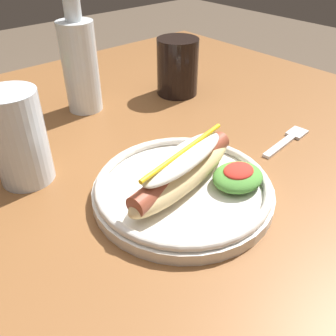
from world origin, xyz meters
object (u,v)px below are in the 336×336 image
Objects in this scene: soda_cup at (177,67)px; water_cup at (19,138)px; fork at (288,140)px; hot_dog_plate at (186,183)px; glass_bottle at (80,62)px.

water_cup reaches higher than soda_cup.
soda_cup is at bearing 85.67° from fork.
fork is at bearing -26.58° from water_cup.
fork is 0.27m from soda_cup.
water_cup is at bearing 128.60° from hot_dog_plate.
fork is 0.42m from water_cup.
hot_dog_plate is 1.03× the size of glass_bottle.
water_cup is at bearing 147.83° from fork.
soda_cup is (0.22, 0.26, 0.03)m from hot_dog_plate.
glass_bottle is at bearing 83.25° from hot_dog_plate.
fork is 0.92× the size of water_cup.
water_cup is at bearing -166.98° from soda_cup.
glass_bottle reaches higher than hot_dog_plate.
fork is (0.23, -0.01, -0.02)m from hot_dog_plate.
hot_dog_plate reaches higher than fork.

